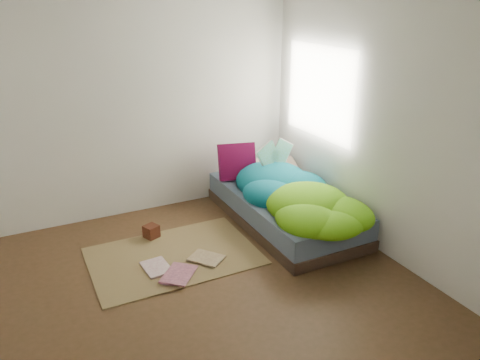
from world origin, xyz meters
name	(u,v)px	position (x,y,z in m)	size (l,w,h in m)	color
ground	(210,281)	(0.00, 0.00, 0.00)	(3.50, 3.50, 0.00)	#47321B
room_walls	(206,102)	(0.01, 0.01, 1.63)	(3.54, 3.54, 2.62)	silver
bed	(284,208)	(1.22, 0.72, 0.17)	(1.00, 2.00, 0.34)	#33251B
duvet	(296,187)	(1.22, 0.50, 0.51)	(0.96, 1.84, 0.34)	#086C7B
rug	(174,256)	(-0.15, 0.55, 0.01)	(1.60, 1.10, 0.01)	brown
pillow_floral	(272,169)	(1.40, 1.32, 0.41)	(0.60, 0.37, 0.13)	beige
pillow_magenta	(237,161)	(0.96, 1.38, 0.56)	(0.43, 0.13, 0.43)	#460425
open_book	(276,145)	(1.28, 1.05, 0.81)	(0.42, 0.09, 0.26)	#3B842B
wooden_box	(151,231)	(-0.23, 1.01, 0.08)	(0.13, 0.13, 0.13)	#39100D
floor_book_a	(145,271)	(-0.49, 0.39, 0.02)	(0.23, 0.31, 0.02)	white
floor_book_b	(166,273)	(-0.32, 0.27, 0.03)	(0.25, 0.34, 0.03)	pink
floor_book_c	(201,264)	(0.02, 0.27, 0.02)	(0.23, 0.31, 0.02)	tan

